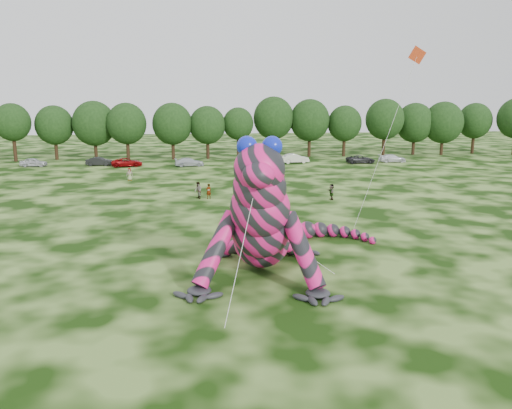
{
  "coord_description": "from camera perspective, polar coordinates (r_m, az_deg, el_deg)",
  "views": [
    {
      "loc": [
        -6.45,
        -28.86,
        10.14
      ],
      "look_at": [
        -2.93,
        -0.25,
        4.0
      ],
      "focal_mm": 35.0,
      "sensor_mm": 36.0,
      "label": 1
    }
  ],
  "objects": [
    {
      "name": "car_1",
      "position": [
        80.69,
        -17.47,
        4.72
      ],
      "size": [
        4.05,
        1.67,
        1.31
      ],
      "primitive_type": "imported",
      "rotation": [
        0.0,
        0.0,
        1.5
      ],
      "color": "black",
      "rests_on": "ground"
    },
    {
      "name": "spectator_4",
      "position": [
        64.98,
        -14.25,
        3.38
      ],
      "size": [
        0.79,
        0.54,
        1.58
      ],
      "primitive_type": "imported",
      "rotation": [
        0.0,
        0.0,
        0.05
      ],
      "color": "gray",
      "rests_on": "ground"
    },
    {
      "name": "tree_14",
      "position": [
        96.4,
        17.65,
        8.23
      ],
      "size": [
        6.82,
        6.14,
        9.4
      ],
      "primitive_type": null,
      "color": "black",
      "rests_on": "ground"
    },
    {
      "name": "inflatable_gecko",
      "position": [
        30.48,
        0.77,
        0.67
      ],
      "size": [
        16.68,
        18.79,
        8.28
      ],
      "primitive_type": null,
      "rotation": [
        0.0,
        0.0,
        -0.18
      ],
      "color": "#E21A74",
      "rests_on": "ground"
    },
    {
      "name": "car_2",
      "position": [
        78.44,
        -14.52,
        4.69
      ],
      "size": [
        4.87,
        2.69,
        1.29
      ],
      "primitive_type": "imported",
      "rotation": [
        0.0,
        0.0,
        1.69
      ],
      "color": "#93090B",
      "rests_on": "ground"
    },
    {
      "name": "flying_kite",
      "position": [
        37.27,
        17.47,
        14.67
      ],
      "size": [
        4.19,
        2.65,
        13.93
      ],
      "color": "red",
      "rests_on": "ground"
    },
    {
      "name": "tree_6",
      "position": [
        86.43,
        -14.52,
        8.07
      ],
      "size": [
        6.52,
        5.86,
        9.49
      ],
      "primitive_type": null,
      "color": "black",
      "rests_on": "ground"
    },
    {
      "name": "tree_5",
      "position": [
        89.03,
        -17.97,
        8.07
      ],
      "size": [
        7.16,
        6.44,
        9.8
      ],
      "primitive_type": null,
      "color": "black",
      "rests_on": "ground"
    },
    {
      "name": "tree_4",
      "position": [
        90.76,
        -22.0,
        7.62
      ],
      "size": [
        6.22,
        5.6,
        9.06
      ],
      "primitive_type": null,
      "color": "black",
      "rests_on": "ground"
    },
    {
      "name": "car_7",
      "position": [
        84.09,
        15.32,
        5.11
      ],
      "size": [
        4.44,
        1.9,
        1.27
      ],
      "primitive_type": "imported",
      "rotation": [
        0.0,
        0.0,
        1.54
      ],
      "color": "silver",
      "rests_on": "ground"
    },
    {
      "name": "tree_11",
      "position": [
        89.52,
        6.14,
        8.69
      ],
      "size": [
        7.01,
        6.31,
        10.07
      ],
      "primitive_type": null,
      "color": "black",
      "rests_on": "ground"
    },
    {
      "name": "ground",
      "position": [
        31.26,
        5.33,
        -6.96
      ],
      "size": [
        240.0,
        240.0,
        0.0
      ],
      "primitive_type": "plane",
      "color": "#16330A",
      "rests_on": "ground"
    },
    {
      "name": "tree_15",
      "position": [
        97.73,
        20.59,
        8.15
      ],
      "size": [
        7.17,
        6.45,
        9.63
      ],
      "primitive_type": null,
      "color": "black",
      "rests_on": "ground"
    },
    {
      "name": "tree_10",
      "position": [
        88.66,
        2.01,
        8.86
      ],
      "size": [
        7.09,
        6.38,
        10.5
      ],
      "primitive_type": null,
      "color": "black",
      "rests_on": "ground"
    },
    {
      "name": "tree_8",
      "position": [
        86.06,
        -5.56,
        8.19
      ],
      "size": [
        6.14,
        5.53,
        8.94
      ],
      "primitive_type": null,
      "color": "black",
      "rests_on": "ground"
    },
    {
      "name": "tree_16",
      "position": [
        102.51,
        23.66,
        7.98
      ],
      "size": [
        6.26,
        5.63,
        9.37
      ],
      "primitive_type": null,
      "color": "black",
      "rests_on": "ground"
    },
    {
      "name": "spectator_1",
      "position": [
        51.59,
        -6.63,
        1.6
      ],
      "size": [
        0.95,
        1.05,
        1.76
      ],
      "primitive_type": "imported",
      "rotation": [
        0.0,
        0.0,
        5.11
      ],
      "color": "gray",
      "rests_on": "ground"
    },
    {
      "name": "tree_3",
      "position": [
        90.93,
        -26.0,
        7.41
      ],
      "size": [
        5.81,
        5.23,
        9.44
      ],
      "primitive_type": null,
      "color": "black",
      "rests_on": "ground"
    },
    {
      "name": "car_6",
      "position": [
        81.53,
        11.86,
        5.07
      ],
      "size": [
        4.58,
        2.14,
        1.27
      ],
      "primitive_type": "imported",
      "rotation": [
        0.0,
        0.0,
        1.58
      ],
      "color": "#28272A",
      "rests_on": "ground"
    },
    {
      "name": "spectator_0",
      "position": [
        51.56,
        -5.44,
        1.52
      ],
      "size": [
        0.69,
        0.61,
        1.57
      ],
      "primitive_type": "imported",
      "rotation": [
        0.0,
        0.0,
        3.66
      ],
      "color": "gray",
      "rests_on": "ground"
    },
    {
      "name": "car_5",
      "position": [
        80.28,
        4.43,
        5.27
      ],
      "size": [
        4.74,
        2.29,
        1.5
      ],
      "primitive_type": "imported",
      "rotation": [
        0.0,
        0.0,
        1.73
      ],
      "color": "silver",
      "rests_on": "ground"
    },
    {
      "name": "tree_7",
      "position": [
        85.91,
        -9.52,
        8.26
      ],
      "size": [
        6.68,
        6.01,
        9.48
      ],
      "primitive_type": null,
      "color": "black",
      "rests_on": "ground"
    },
    {
      "name": "car_4",
      "position": [
        79.73,
        0.73,
        5.24
      ],
      "size": [
        4.26,
        1.82,
        1.44
      ],
      "primitive_type": "imported",
      "rotation": [
        0.0,
        0.0,
        1.54
      ],
      "color": "#0F0F4E",
      "rests_on": "ground"
    },
    {
      "name": "car_3",
      "position": [
        76.96,
        -7.63,
        4.83
      ],
      "size": [
        4.59,
        2.24,
        1.28
      ],
      "primitive_type": "imported",
      "rotation": [
        0.0,
        0.0,
        1.67
      ],
      "color": "silver",
      "rests_on": "ground"
    },
    {
      "name": "spectator_5",
      "position": [
        51.42,
        8.62,
        1.44
      ],
      "size": [
        0.52,
        1.52,
        1.63
      ],
      "primitive_type": "imported",
      "rotation": [
        0.0,
        0.0,
        4.74
      ],
      "color": "gray",
      "rests_on": "ground"
    },
    {
      "name": "tree_12",
      "position": [
        90.73,
        10.07,
        8.27
      ],
      "size": [
        5.99,
        5.39,
        8.97
      ],
      "primitive_type": null,
      "color": "black",
      "rests_on": "ground"
    },
    {
      "name": "tree_9",
      "position": [
        86.72,
        -2.04,
        8.18
      ],
      "size": [
        5.27,
        4.74,
        8.68
      ],
      "primitive_type": null,
      "color": "black",
      "rests_on": "ground"
    },
    {
      "name": "car_0",
      "position": [
        83.02,
        -24.08,
        4.43
      ],
      "size": [
        3.91,
        1.63,
        1.33
      ],
      "primitive_type": "imported",
      "rotation": [
        0.0,
        0.0,
        1.56
      ],
      "color": "silver",
      "rests_on": "ground"
    },
    {
      "name": "tree_13",
      "position": [
        92.45,
        14.47,
        8.5
      ],
      "size": [
        6.83,
        6.15,
        10.13
      ],
      "primitive_type": null,
      "color": "black",
      "rests_on": "ground"
    }
  ]
}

